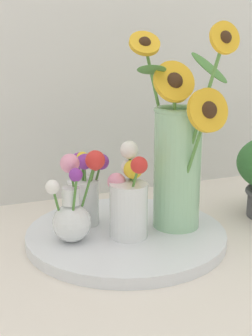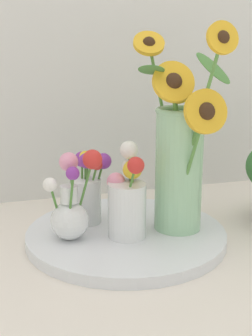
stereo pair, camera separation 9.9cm
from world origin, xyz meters
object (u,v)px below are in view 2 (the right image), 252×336
object	(u,v)px
mason_jar_sunflowers	(180,154)
vase_small_center	(127,198)
serving_tray	(126,235)
vase_small_back	(87,190)
vase_bulb_right	(71,206)

from	to	relation	value
mason_jar_sunflowers	vase_small_center	bearing A→B (deg)	-178.62
serving_tray	vase_small_back	world-z (taller)	vase_small_back
mason_jar_sunflowers	vase_small_back	distance (m)	0.23
mason_jar_sunflowers	vase_small_back	xyz separation A→B (m)	(-0.18, 0.10, -0.09)
mason_jar_sunflowers	vase_small_center	xyz separation A→B (m)	(-0.12, -0.00, -0.08)
vase_small_center	vase_bulb_right	xyz separation A→B (m)	(-0.12, 0.01, -0.01)
mason_jar_sunflowers	vase_small_center	distance (m)	0.15
vase_small_center	vase_small_back	xyz separation A→B (m)	(-0.07, 0.10, -0.01)
serving_tray	vase_bulb_right	bearing A→B (deg)	-174.12
mason_jar_sunflowers	vase_small_center	size ratio (longest dim) A/B	2.19
vase_small_center	vase_small_back	bearing A→B (deg)	123.38
vase_bulb_right	vase_small_back	world-z (taller)	vase_bulb_right
mason_jar_sunflowers	vase_small_center	world-z (taller)	mason_jar_sunflowers
vase_bulb_right	vase_small_back	distance (m)	0.10
serving_tray	vase_bulb_right	distance (m)	0.15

